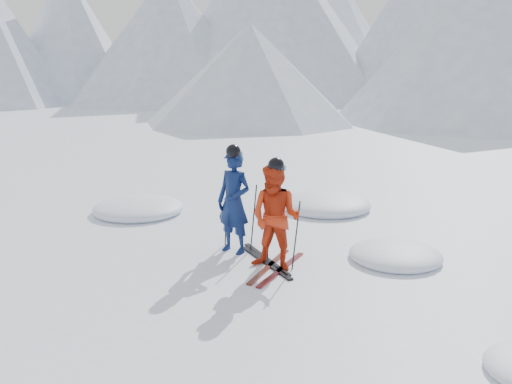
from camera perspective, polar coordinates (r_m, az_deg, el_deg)
The scene contains 12 objects.
ground at distance 8.78m, azimuth 5.31°, elevation -8.79°, with size 160.00×160.00×0.00m, color white.
skier_blue at distance 9.56m, azimuth -2.35°, elevation -1.07°, with size 0.67×0.44×1.84m, color #0C1C4B.
skier_red at distance 8.76m, azimuth 2.08°, elevation -2.70°, with size 0.85×0.66×1.75m, color red.
pole_blue_left at distance 9.93m, azimuth -3.18°, elevation -2.36°, with size 0.02×0.02×1.23m, color black.
pole_blue_right at distance 9.69m, azimuth -0.26°, elevation -2.74°, with size 0.02×0.02×1.23m, color black.
pole_red_left at distance 9.20m, azimuth 1.34°, elevation -3.81°, with size 0.02×0.02×1.17m, color black.
pole_red_right at distance 8.82m, azimuth 4.23°, elevation -4.61°, with size 0.02×0.02×1.17m, color black.
ski_worn_left at distance 9.10m, azimuth 1.39°, elevation -7.81°, with size 0.09×1.70×0.03m, color black.
ski_worn_right at distance 8.98m, azimuth 2.68°, elevation -8.12°, with size 0.09×1.70×0.03m, color black.
ski_loose_a at distance 9.43m, azimuth 1.07°, elevation -7.03°, with size 0.09×1.70×0.03m, color black.
ski_loose_b at distance 9.26m, azimuth 1.07°, elevation -7.42°, with size 0.09×1.70×0.03m, color black.
snow_lumps at distance 11.54m, azimuth 1.62°, elevation -3.27°, with size 10.13×6.50×0.47m.
Camera 1 is at (3.99, -7.09, 3.30)m, focal length 38.00 mm.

